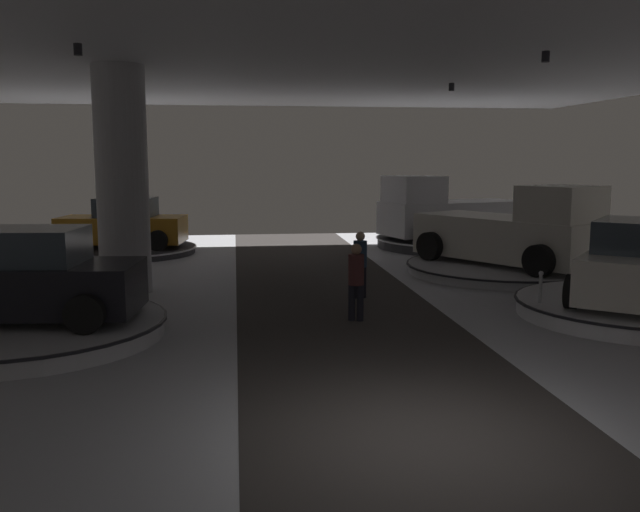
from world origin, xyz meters
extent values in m
cube|color=#B2B2B7|center=(0.00, 0.00, -0.03)|extent=(24.00, 44.00, 0.05)
cube|color=#383330|center=(0.00, 0.00, 0.00)|extent=(4.40, 44.00, 0.01)
cylinder|color=black|center=(-5.08, 6.25, 5.32)|extent=(0.16, 0.16, 0.22)
cylinder|color=black|center=(-5.06, 12.38, 5.32)|extent=(0.16, 0.16, 0.22)
cylinder|color=black|center=(4.08, 6.01, 5.32)|extent=(0.16, 0.16, 0.22)
cylinder|color=black|center=(4.04, 11.89, 5.32)|extent=(0.16, 0.16, 0.22)
cylinder|color=#ADADB2|center=(-4.91, 9.65, 2.75)|extent=(1.25, 1.25, 5.50)
cylinder|color=#B7B7BC|center=(5.52, 11.06, 0.14)|extent=(5.56, 5.57, 0.28)
cylinder|color=black|center=(5.52, 11.06, 0.25)|extent=(5.68, 5.68, 0.05)
cube|color=silver|center=(5.52, 11.06, 1.03)|extent=(4.57, 5.61, 1.20)
cube|color=silver|center=(6.41, 9.61, 2.08)|extent=(2.51, 2.44, 1.00)
cube|color=#28333D|center=(6.15, 10.05, 2.08)|extent=(1.53, 0.98, 0.75)
cylinder|color=black|center=(7.50, 10.10, 0.70)|extent=(0.68, 0.86, 0.84)
cylinder|color=black|center=(5.49, 8.87, 0.70)|extent=(0.68, 0.86, 0.84)
cylinder|color=black|center=(5.55, 13.26, 0.70)|extent=(0.68, 0.86, 0.84)
cylinder|color=black|center=(3.55, 12.03, 0.70)|extent=(0.68, 0.86, 0.84)
cylinder|color=silver|center=(6.07, 5.50, 0.17)|extent=(4.79, 4.79, 0.34)
cylinder|color=black|center=(6.07, 5.50, 0.31)|extent=(4.89, 4.89, 0.05)
cube|color=silver|center=(6.07, 5.50, 0.95)|extent=(4.05, 4.39, 0.90)
cube|color=#2D3842|center=(5.97, 5.38, 1.70)|extent=(2.41, 2.46, 0.70)
cylinder|color=black|center=(6.20, 7.24, 0.68)|extent=(0.60, 0.67, 0.68)
cylinder|color=black|center=(4.39, 5.03, 0.68)|extent=(0.60, 0.67, 0.68)
sphere|color=white|center=(6.99, 7.40, 1.07)|extent=(0.18, 0.18, 0.18)
cylinder|color=#333338|center=(-6.08, 16.58, 0.12)|extent=(4.91, 4.91, 0.24)
cylinder|color=white|center=(-6.08, 16.58, 0.21)|extent=(5.01, 5.01, 0.05)
cube|color=#B77519|center=(-6.08, 16.58, 0.85)|extent=(4.39, 2.30, 0.90)
cube|color=#2D3842|center=(-5.93, 16.56, 1.60)|extent=(2.08, 1.78, 0.70)
cylinder|color=black|center=(-7.62, 15.76, 0.58)|extent=(0.70, 0.30, 0.68)
cylinder|color=black|center=(-7.37, 17.74, 0.58)|extent=(0.70, 0.30, 0.68)
cylinder|color=black|center=(-4.78, 15.41, 0.58)|extent=(0.70, 0.30, 0.68)
cylinder|color=black|center=(-4.54, 17.39, 0.58)|extent=(0.70, 0.30, 0.68)
sphere|color=white|center=(-8.18, 16.34, 0.96)|extent=(0.18, 0.18, 0.18)
sphere|color=white|center=(-8.06, 17.32, 0.96)|extent=(0.18, 0.18, 0.18)
cylinder|color=#333338|center=(5.84, 16.83, 0.18)|extent=(5.57, 5.56, 0.36)
cylinder|color=white|center=(5.84, 16.83, 0.33)|extent=(5.68, 5.68, 0.05)
cube|color=silver|center=(5.84, 16.83, 1.11)|extent=(5.67, 3.45, 1.20)
cube|color=silver|center=(4.20, 16.38, 2.16)|extent=(2.15, 2.29, 1.00)
cube|color=#28333D|center=(4.69, 16.51, 2.16)|extent=(0.55, 1.71, 0.75)
cylinder|color=black|center=(4.37, 15.20, 0.78)|extent=(0.88, 0.50, 0.84)
cylinder|color=black|center=(3.74, 17.47, 0.78)|extent=(0.88, 0.50, 0.84)
cylinder|color=black|center=(7.94, 16.20, 0.78)|extent=(0.88, 0.50, 0.84)
cylinder|color=black|center=(7.31, 18.47, 0.78)|extent=(0.88, 0.50, 0.84)
cylinder|color=#B7B7BC|center=(-6.09, 5.34, 0.17)|extent=(5.07, 5.07, 0.34)
cylinder|color=black|center=(-6.09, 5.34, 0.31)|extent=(5.17, 5.17, 0.05)
cube|color=black|center=(-6.09, 5.34, 0.95)|extent=(4.34, 2.16, 0.90)
cube|color=#2D3842|center=(-5.94, 5.33, 1.69)|extent=(2.03, 1.72, 0.70)
cylinder|color=black|center=(-4.75, 4.22, 0.68)|extent=(0.70, 0.28, 0.68)
cylinder|color=black|center=(-4.58, 6.21, 0.68)|extent=(0.70, 0.28, 0.68)
cylinder|color=black|center=(0.14, 5.96, 0.40)|extent=(0.14, 0.14, 0.80)
cylinder|color=black|center=(0.30, 5.89, 0.40)|extent=(0.14, 0.14, 0.80)
cylinder|color=#472323|center=(0.22, 5.93, 1.06)|extent=(0.32, 0.32, 0.62)
sphere|color=#99755B|center=(0.22, 5.93, 1.48)|extent=(0.22, 0.22, 0.22)
cylinder|color=black|center=(0.80, 8.16, 0.40)|extent=(0.14, 0.14, 0.80)
cylinder|color=black|center=(0.63, 8.11, 0.40)|extent=(0.14, 0.14, 0.80)
cylinder|color=#233851|center=(0.71, 8.14, 1.06)|extent=(0.32, 0.32, 0.62)
sphere|color=beige|center=(0.71, 8.14, 1.48)|extent=(0.22, 0.22, 0.22)
cylinder|color=#333338|center=(4.00, 5.59, 0.02)|extent=(0.28, 0.28, 0.04)
cylinder|color=#B2B2B7|center=(4.00, 5.59, 0.48)|extent=(0.07, 0.07, 0.96)
sphere|color=#B2B2B7|center=(4.00, 5.59, 0.96)|extent=(0.10, 0.10, 0.10)
camera|label=1|loc=(-2.19, -7.31, 3.29)|focal=37.80mm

